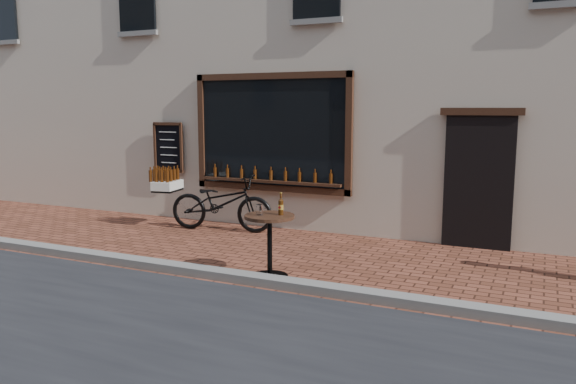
% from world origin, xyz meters
% --- Properties ---
extents(ground, '(90.00, 90.00, 0.00)m').
position_xyz_m(ground, '(0.00, 0.00, 0.00)').
color(ground, '#5A2D1D').
rests_on(ground, ground).
extents(kerb, '(90.00, 0.25, 0.12)m').
position_xyz_m(kerb, '(0.00, 0.20, 0.06)').
color(kerb, slate).
rests_on(kerb, ground).
extents(cargo_bicycle, '(2.45, 1.02, 1.14)m').
position_xyz_m(cargo_bicycle, '(-2.70, 2.81, 0.55)').
color(cargo_bicycle, black).
rests_on(cargo_bicycle, ground).
extents(bistro_table, '(0.69, 0.69, 1.18)m').
position_xyz_m(bistro_table, '(-0.48, 0.52, 0.63)').
color(bistro_table, black).
rests_on(bistro_table, ground).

